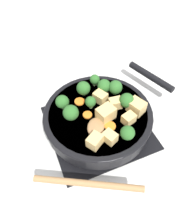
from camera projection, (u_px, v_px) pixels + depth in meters
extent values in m
plane|color=silver|center=(98.00, 127.00, 0.72)|extent=(2.40, 2.40, 0.00)
cube|color=black|center=(98.00, 127.00, 0.72)|extent=(0.31, 0.31, 0.01)
torus|color=black|center=(98.00, 124.00, 0.70)|extent=(0.24, 0.24, 0.01)
cube|color=black|center=(98.00, 124.00, 0.70)|extent=(0.01, 0.23, 0.01)
cube|color=black|center=(98.00, 124.00, 0.70)|extent=(0.23, 0.01, 0.01)
cylinder|color=black|center=(98.00, 117.00, 0.68)|extent=(0.33, 0.33, 0.05)
cylinder|color=brown|center=(98.00, 117.00, 0.68)|extent=(0.30, 0.30, 0.05)
torus|color=black|center=(98.00, 113.00, 0.66)|extent=(0.33, 0.33, 0.01)
cylinder|color=black|center=(151.00, 76.00, 0.78)|extent=(0.09, 0.19, 0.02)
ellipsoid|color=#A87A4C|center=(96.00, 127.00, 0.61)|extent=(0.07, 0.08, 0.01)
cylinder|color=#A87A4C|center=(88.00, 184.00, 0.51)|extent=(0.24, 0.14, 0.02)
cube|color=#DBB770|center=(106.00, 113.00, 0.63)|extent=(0.06, 0.05, 0.04)
cube|color=#DBB770|center=(136.00, 107.00, 0.65)|extent=(0.05, 0.06, 0.04)
cube|color=#DBB770|center=(95.00, 141.00, 0.57)|extent=(0.05, 0.05, 0.03)
cube|color=#DBB770|center=(110.00, 137.00, 0.58)|extent=(0.04, 0.05, 0.03)
cube|color=#DBB770|center=(100.00, 97.00, 0.68)|extent=(0.05, 0.05, 0.03)
cube|color=#DBB770|center=(129.00, 119.00, 0.62)|extent=(0.04, 0.04, 0.03)
cube|color=#DBB770|center=(116.00, 103.00, 0.66)|extent=(0.04, 0.03, 0.03)
cylinder|color=#709956|center=(84.00, 93.00, 0.70)|extent=(0.01, 0.01, 0.01)
sphere|color=#2D6628|center=(83.00, 88.00, 0.68)|extent=(0.04, 0.04, 0.04)
cylinder|color=#709956|center=(95.00, 84.00, 0.73)|extent=(0.01, 0.01, 0.01)
sphere|color=#2D6628|center=(95.00, 79.00, 0.72)|extent=(0.03, 0.03, 0.03)
cylinder|color=#709956|center=(72.00, 118.00, 0.64)|extent=(0.01, 0.01, 0.01)
sphere|color=#2D6628|center=(71.00, 113.00, 0.62)|extent=(0.05, 0.05, 0.05)
cylinder|color=#709956|center=(63.00, 106.00, 0.67)|extent=(0.01, 0.01, 0.01)
sphere|color=#2D6628|center=(62.00, 102.00, 0.65)|extent=(0.04, 0.04, 0.04)
cylinder|color=#709956|center=(91.00, 106.00, 0.67)|extent=(0.01, 0.01, 0.01)
sphere|color=#2D6628|center=(91.00, 102.00, 0.65)|extent=(0.03, 0.03, 0.03)
cylinder|color=#709956|center=(127.00, 137.00, 0.59)|extent=(0.01, 0.01, 0.01)
sphere|color=#2D6628|center=(128.00, 133.00, 0.58)|extent=(0.04, 0.04, 0.04)
cylinder|color=#709956|center=(115.00, 92.00, 0.70)|extent=(0.01, 0.01, 0.01)
sphere|color=#2D6628|center=(115.00, 87.00, 0.69)|extent=(0.04, 0.04, 0.04)
cylinder|color=#709956|center=(126.00, 105.00, 0.67)|extent=(0.01, 0.01, 0.01)
sphere|color=#2D6628|center=(127.00, 100.00, 0.65)|extent=(0.04, 0.04, 0.04)
cylinder|color=#709956|center=(104.00, 91.00, 0.71)|extent=(0.01, 0.01, 0.01)
sphere|color=#2D6628|center=(104.00, 86.00, 0.69)|extent=(0.04, 0.04, 0.04)
cylinder|color=orange|center=(80.00, 102.00, 0.68)|extent=(0.03, 0.03, 0.01)
cylinder|color=orange|center=(87.00, 114.00, 0.65)|extent=(0.03, 0.03, 0.01)
cylinder|color=orange|center=(110.00, 126.00, 0.62)|extent=(0.03, 0.03, 0.01)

